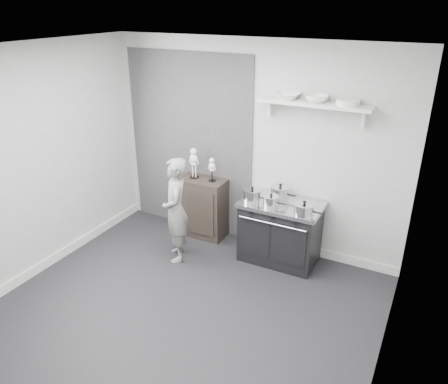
% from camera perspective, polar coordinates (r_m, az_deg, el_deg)
% --- Properties ---
extents(ground, '(4.00, 4.00, 0.00)m').
position_cam_1_polar(ground, '(4.92, -5.53, -15.32)').
color(ground, black).
rests_on(ground, ground).
extents(room_shell, '(4.02, 3.62, 2.71)m').
position_cam_1_polar(room_shell, '(4.25, -6.32, 3.63)').
color(room_shell, '#A4A4A2').
rests_on(room_shell, ground).
extents(wall_shelf, '(1.30, 0.26, 0.24)m').
position_cam_1_polar(wall_shelf, '(5.14, 11.73, 11.12)').
color(wall_shelf, silver).
rests_on(wall_shelf, room_shell).
extents(stove, '(1.00, 0.63, 0.80)m').
position_cam_1_polar(stove, '(5.59, 7.32, -5.15)').
color(stove, black).
rests_on(stove, ground).
extents(side_cabinet, '(0.65, 0.38, 0.85)m').
position_cam_1_polar(side_cabinet, '(6.14, -2.74, -1.98)').
color(side_cabinet, black).
rests_on(side_cabinet, ground).
extents(child, '(0.55, 0.60, 1.37)m').
position_cam_1_polar(child, '(5.49, -6.30, -2.39)').
color(child, slate).
rests_on(child, ground).
extents(pot_front_left, '(0.31, 0.22, 0.19)m').
position_cam_1_polar(pot_front_left, '(5.40, 3.69, -0.44)').
color(pot_front_left, silver).
rests_on(pot_front_left, stove).
extents(pot_back_left, '(0.33, 0.24, 0.20)m').
position_cam_1_polar(pot_back_left, '(5.51, 7.34, -0.06)').
color(pot_back_left, silver).
rests_on(pot_back_left, stove).
extents(pot_front_right, '(0.33, 0.24, 0.18)m').
position_cam_1_polar(pot_front_right, '(5.14, 10.41, -2.22)').
color(pot_front_right, silver).
rests_on(pot_front_right, stove).
extents(pot_front_center, '(0.28, 0.19, 0.17)m').
position_cam_1_polar(pot_front_center, '(5.29, 6.16, -1.17)').
color(pot_front_center, silver).
rests_on(pot_front_center, stove).
extents(skeleton_full, '(0.14, 0.09, 0.49)m').
position_cam_1_polar(skeleton_full, '(5.94, -3.96, 4.09)').
color(skeleton_full, silver).
rests_on(skeleton_full, side_cabinet).
extents(skeleton_torso, '(0.11, 0.07, 0.38)m').
position_cam_1_polar(skeleton_torso, '(5.83, -1.58, 3.16)').
color(skeleton_torso, silver).
rests_on(skeleton_torso, side_cabinet).
extents(bowl_large, '(0.30, 0.30, 0.07)m').
position_cam_1_polar(bowl_large, '(5.21, 8.23, 12.31)').
color(bowl_large, white).
rests_on(bowl_large, wall_shelf).
extents(bowl_small, '(0.25, 0.25, 0.08)m').
position_cam_1_polar(bowl_small, '(5.11, 12.02, 11.85)').
color(bowl_small, white).
rests_on(bowl_small, wall_shelf).
extents(plate_stack, '(0.25, 0.25, 0.06)m').
position_cam_1_polar(plate_stack, '(5.03, 15.85, 11.18)').
color(plate_stack, white).
rests_on(plate_stack, wall_shelf).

